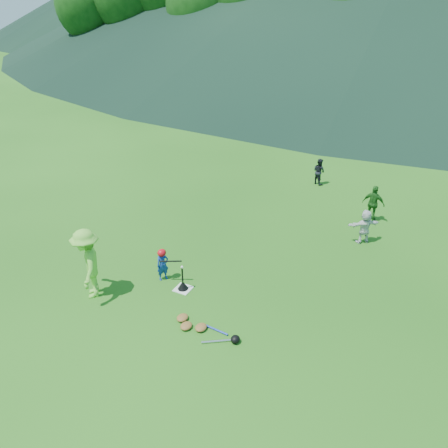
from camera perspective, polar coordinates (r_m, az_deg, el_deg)
name	(u,v)px	position (r m, az deg, el deg)	size (l,w,h in m)	color
ground	(183,289)	(12.42, -5.36, -8.47)	(120.00, 120.00, 0.00)	#1B5212
home_plate	(183,289)	(12.41, -5.36, -8.43)	(0.45, 0.45, 0.02)	silver
baseball	(182,267)	(12.00, -5.51, -5.62)	(0.08, 0.08, 0.08)	white
batter_child	(163,265)	(12.63, -8.02, -5.30)	(0.35, 0.23, 0.96)	navy
adult_coach	(88,264)	(12.15, -17.34, -4.97)	(1.29, 0.74, 2.00)	#74CD3C
fielder_b	(319,171)	(19.40, 12.29, 6.73)	(0.56, 0.43, 1.14)	black
fielder_c	(373,204)	(16.59, 18.93, 2.55)	(0.79, 0.33, 1.34)	#1E5A1B
fielder_d	(365,226)	(15.03, 17.90, -0.30)	(1.09, 0.35, 1.17)	silver
batting_tee	(183,285)	(12.34, -5.38, -7.98)	(0.30, 0.30, 0.68)	black
batter_gear	(162,253)	(12.41, -8.05, -3.83)	(0.71, 0.31, 0.33)	red
equipment_pile	(201,328)	(11.03, -3.06, -13.36)	(1.80, 0.71, 0.19)	olive
outfield_fence	(374,91)	(37.36, 19.02, 16.07)	(70.07, 0.08, 1.33)	gray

